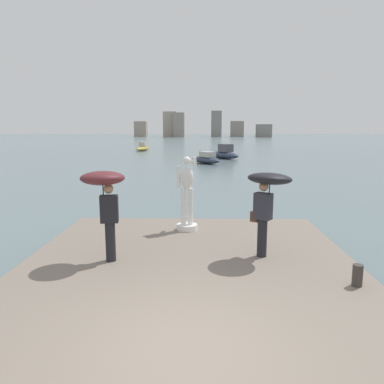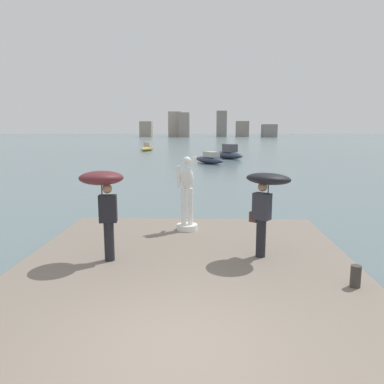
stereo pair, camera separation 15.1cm
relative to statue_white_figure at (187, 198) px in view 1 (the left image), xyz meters
name	(u,v)px [view 1 (the left image)]	position (x,y,z in m)	size (l,w,h in m)	color
ground_plane	(200,157)	(0.15, 34.13, -1.33)	(400.00, 400.00, 0.00)	slate
pier	(187,292)	(0.15, -3.75, -1.13)	(7.38, 10.22, 0.40)	slate
statue_white_figure	(187,198)	(0.00, 0.00, 0.00)	(0.61, 0.87, 2.16)	white
onlooker_left	(105,190)	(-1.68, -2.60, 0.67)	(1.08, 1.09, 2.04)	black
onlooker_right	(267,191)	(1.90, -2.25, 0.61)	(1.38, 1.38, 1.99)	black
mooring_bollard	(357,275)	(3.34, -3.82, -0.72)	(0.19, 0.19, 0.41)	#38332D
boat_near	(143,148)	(-8.60, 45.95, -0.88)	(2.01, 4.94, 1.30)	#B2993D
boat_mid	(206,159)	(0.78, 25.14, -0.89)	(3.42, 4.06, 1.15)	#2D384C
boat_far	(224,154)	(2.87, 31.26, -0.77)	(3.99, 5.30, 1.62)	#2D384C
distant_skyline	(201,127)	(-0.23, 141.97, 2.80)	(55.15, 13.05, 10.46)	gray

